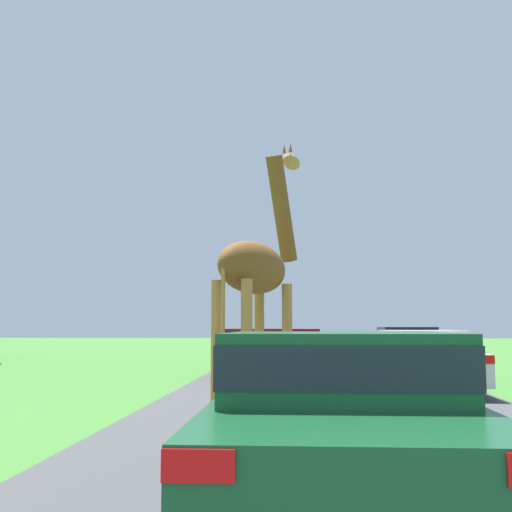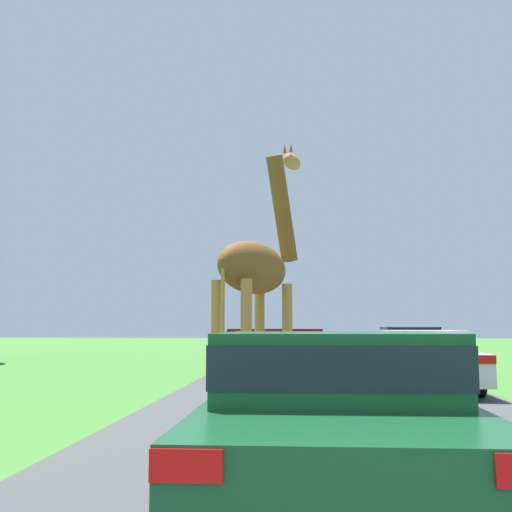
# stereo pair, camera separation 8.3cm
# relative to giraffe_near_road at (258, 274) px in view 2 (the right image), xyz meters

# --- Properties ---
(road) EXTENTS (7.05, 120.00, 0.00)m
(road) POSITION_rel_giraffe_near_road_xyz_m (1.35, 19.05, -2.37)
(road) COLOR #424244
(road) RESTS_ON ground
(giraffe_near_road) EXTENTS (1.59, 2.65, 4.92)m
(giraffe_near_road) POSITION_rel_giraffe_near_road_xyz_m (0.00, 0.00, 0.00)
(giraffe_near_road) COLOR #B77F3D
(giraffe_near_road) RESTS_ON ground
(car_lead_maroon) EXTENTS (2.00, 4.48, 1.44)m
(car_lead_maroon) POSITION_rel_giraffe_near_road_xyz_m (0.99, -5.41, -1.61)
(car_lead_maroon) COLOR #144C28
(car_lead_maroon) RESTS_ON ground
(car_queue_right) EXTENTS (1.95, 4.79, 1.39)m
(car_queue_right) POSITION_rel_giraffe_near_road_xyz_m (3.59, 4.67, -1.63)
(car_queue_right) COLOR silver
(car_queue_right) RESTS_ON ground
(car_queue_left) EXTENTS (1.98, 3.99, 1.38)m
(car_queue_left) POSITION_rel_giraffe_near_road_xyz_m (0.63, 14.36, -1.64)
(car_queue_left) COLOR maroon
(car_queue_left) RESTS_ON ground
(car_far_ahead) EXTENTS (1.83, 3.99, 1.41)m
(car_far_ahead) POSITION_rel_giraffe_near_road_xyz_m (-0.58, 8.46, -1.63)
(car_far_ahead) COLOR #561914
(car_far_ahead) RESTS_ON ground
(car_verge_right) EXTENTS (1.78, 4.58, 1.46)m
(car_verge_right) POSITION_rel_giraffe_near_road_xyz_m (4.14, 9.97, -1.59)
(car_verge_right) COLOR black
(car_verge_right) RESTS_ON ground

